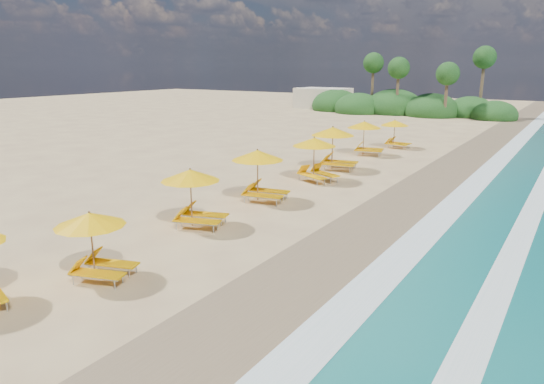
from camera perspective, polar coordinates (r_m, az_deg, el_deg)
The scene contains 12 objects.
ground at distance 19.50m, azimuth -0.00°, elevation -3.42°, with size 160.00×160.00×0.00m, color tan.
wet_sand at distance 17.79m, azimuth 10.98°, elevation -5.46°, with size 4.00×160.00×0.01m, color #836D4E.
surf_foam at distance 17.07m, azimuth 19.48°, elevation -6.84°, with size 4.00×160.00×0.01m.
station_3 at distance 14.97m, azimuth -19.53°, elevation -5.34°, with size 2.57×2.51×2.02m.
station_4 at distance 18.85m, azimuth -8.82°, elevation -0.22°, with size 2.87×2.81×2.26m.
station_5 at distance 22.18m, azimuth -1.23°, elevation 2.33°, with size 2.88×2.76×2.37m.
station_6 at distance 26.16m, azimuth 5.10°, elevation 4.11°, with size 3.06×3.03×2.35m.
station_7 at distance 29.19m, azimuth 7.34°, elevation 5.36°, with size 3.08×2.94×2.55m.
station_8 at distance 34.40m, azimuth 10.82°, elevation 6.39°, with size 2.89×2.80×2.34m.
station_9 at distance 37.88m, azimuth 14.12°, elevation 6.72°, with size 2.31×2.14×2.09m.
treeline at distance 64.52m, azimuth 14.62°, elevation 9.56°, with size 25.80×8.80×9.74m.
beach_building at distance 71.38m, azimuth 5.90°, elevation 10.69°, with size 7.00×5.00×2.80m, color beige.
Camera 1 is at (9.97, -15.66, 5.98)m, focal length 32.71 mm.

